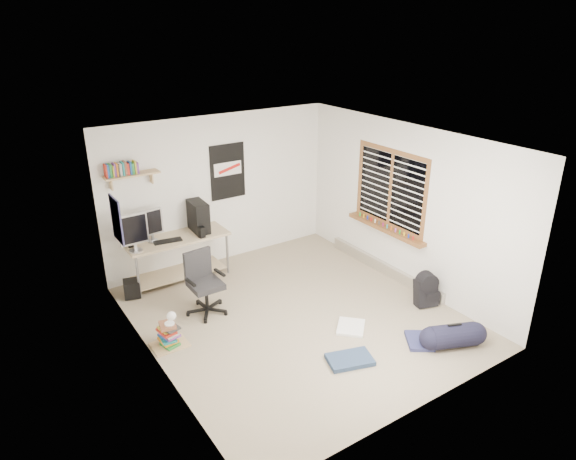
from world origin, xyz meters
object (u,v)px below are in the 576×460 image
duffel_bag (453,337)px  book_stack (169,335)px  desk (178,257)px  office_chair (206,282)px  backpack (426,292)px

duffel_bag → book_stack: 3.63m
desk → office_chair: bearing=-87.9°
office_chair → book_stack: size_ratio=2.09×
desk → backpack: size_ratio=3.91×
backpack → duffel_bag: bearing=-100.7°
office_chair → duffel_bag: (2.26, -2.48, -0.35)m
office_chair → backpack: 3.18m
backpack → book_stack: bearing=179.8°
office_chair → backpack: office_chair is taller
desk → book_stack: bearing=-110.6°
desk → backpack: bearing=-40.5°
office_chair → backpack: bearing=-34.8°
office_chair → duffel_bag: 3.37m
desk → duffel_bag: size_ratio=2.65×
backpack → desk: bearing=151.2°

